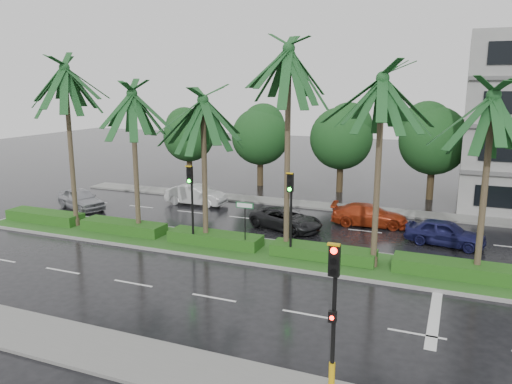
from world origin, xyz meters
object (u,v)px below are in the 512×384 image
at_px(street_sign, 245,214).
at_px(signal_median_left, 191,193).
at_px(car_silver, 81,199).
at_px(car_blue, 445,233).
at_px(car_darkgrey, 286,219).
at_px(car_red, 369,215).
at_px(signal_near, 333,309).
at_px(car_white, 196,195).

bearing_deg(street_sign, signal_median_left, -176.53).
bearing_deg(car_silver, car_blue, -66.28).
xyz_separation_m(car_darkgrey, car_red, (4.50, 2.74, 0.03)).
bearing_deg(car_silver, street_sign, -85.61).
distance_m(car_silver, car_red, 19.80).
bearing_deg(car_silver, signal_median_left, -90.42).
distance_m(signal_near, car_silver, 25.83).
distance_m(car_silver, car_darkgrey, 15.01).
bearing_deg(street_sign, car_silver, 163.32).
height_order(car_silver, car_red, car_silver).
height_order(car_darkgrey, car_blue, car_blue).
bearing_deg(signal_near, car_blue, 80.73).
relative_size(car_silver, car_darkgrey, 0.94).
relative_size(car_white, car_blue, 1.07).
xyz_separation_m(signal_median_left, car_blue, (12.50, 5.63, -2.29)).
distance_m(street_sign, car_darkgrey, 5.32).
bearing_deg(car_darkgrey, signal_median_left, 166.12).
xyz_separation_m(car_white, car_darkgrey, (8.17, -3.54, -0.10)).
relative_size(car_silver, car_white, 0.97).
bearing_deg(car_blue, street_sign, 129.48).
distance_m(signal_median_left, car_white, 10.23).
xyz_separation_m(signal_near, car_red, (-2.00, 17.70, -1.83)).
bearing_deg(signal_median_left, car_silver, 158.51).
height_order(car_silver, car_white, car_white).
bearing_deg(car_blue, car_silver, 102.28).
bearing_deg(signal_median_left, street_sign, 3.47).
bearing_deg(signal_near, car_red, 96.45).
height_order(signal_median_left, car_blue, signal_median_left).
height_order(street_sign, car_white, street_sign).
relative_size(signal_median_left, car_white, 0.97).
height_order(signal_median_left, car_darkgrey, signal_median_left).
xyz_separation_m(signal_near, car_darkgrey, (-6.50, 14.96, -1.86)).
bearing_deg(car_white, street_sign, -138.04).
xyz_separation_m(signal_median_left, car_white, (-4.67, 8.81, -2.26)).
height_order(signal_median_left, car_white, signal_median_left).
bearing_deg(signal_median_left, car_white, 117.95).
relative_size(signal_median_left, car_red, 0.94).
bearing_deg(signal_near, car_white, 128.42).
distance_m(signal_near, signal_median_left, 13.93).
distance_m(signal_near, street_sign, 12.11).
bearing_deg(car_white, car_blue, -100.18).
relative_size(signal_median_left, car_silver, 1.01).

